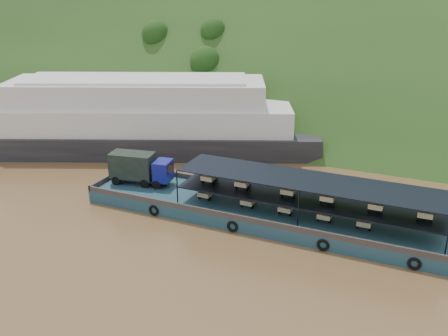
% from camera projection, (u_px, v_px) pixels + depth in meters
% --- Properties ---
extents(ground, '(160.00, 160.00, 0.00)m').
position_uv_depth(ground, '(230.00, 213.00, 47.35)').
color(ground, brown).
rests_on(ground, ground).
extents(hillside, '(140.00, 39.60, 39.60)m').
position_uv_depth(hillside, '(322.00, 122.00, 78.11)').
color(hillside, '#1D3B15').
rests_on(hillside, ground).
extents(cargo_barge, '(35.00, 7.18, 4.54)m').
position_uv_depth(cargo_barge, '(258.00, 207.00, 45.93)').
color(cargo_barge, '#16414D').
rests_on(cargo_barge, ground).
extents(passenger_ferry, '(46.74, 28.63, 9.30)m').
position_uv_depth(passenger_ferry, '(138.00, 118.00, 64.34)').
color(passenger_ferry, black).
rests_on(passenger_ferry, ground).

